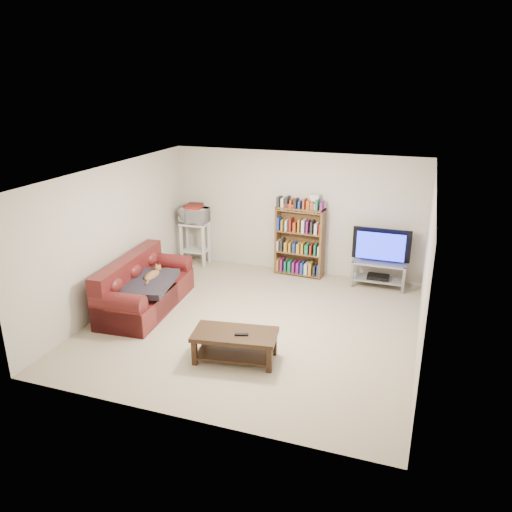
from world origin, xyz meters
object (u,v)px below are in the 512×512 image
at_px(coffee_table, 235,341).
at_px(bookshelf, 300,241).
at_px(sofa, 142,290).
at_px(tv_stand, 379,270).

height_order(coffee_table, bookshelf, bookshelf).
distance_m(sofa, coffee_table, 2.35).
height_order(sofa, coffee_table, sofa).
bearing_deg(tv_stand, coffee_table, -115.66).
distance_m(coffee_table, tv_stand, 3.66).
distance_m(tv_stand, bookshelf, 1.60).
bearing_deg(sofa, bookshelf, 43.38).
distance_m(sofa, bookshelf, 3.19).
height_order(sofa, bookshelf, bookshelf).
relative_size(sofa, coffee_table, 1.73).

